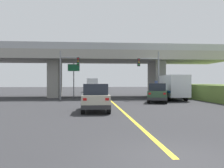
% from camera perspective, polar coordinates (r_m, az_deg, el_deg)
% --- Properties ---
extents(ground, '(160.00, 160.00, 0.00)m').
position_cam_1_polar(ground, '(35.91, -1.29, -3.02)').
color(ground, '#2B2B2D').
extents(overpass_bridge, '(34.99, 8.13, 7.36)m').
position_cam_1_polar(overpass_bridge, '(36.00, -1.30, 5.46)').
color(overpass_bridge, gray).
rests_on(overpass_bridge, ground).
extents(lane_divider_stripe, '(0.20, 26.38, 0.01)m').
position_cam_1_polar(lane_divider_stripe, '(19.90, 1.75, -5.73)').
color(lane_divider_stripe, yellow).
rests_on(lane_divider_stripe, ground).
extents(suv_lead, '(1.98, 4.67, 2.02)m').
position_cam_1_polar(suv_lead, '(17.93, -3.92, -3.17)').
color(suv_lead, '#B7B29E').
rests_on(suv_lead, ground).
extents(suv_crossing, '(3.22, 5.06, 2.02)m').
position_cam_1_polar(suv_crossing, '(26.34, 10.67, -2.05)').
color(suv_crossing, '#2D4C33').
rests_on(suv_crossing, ground).
extents(box_truck, '(2.33, 6.86, 2.97)m').
position_cam_1_polar(box_truck, '(30.34, 13.78, -0.68)').
color(box_truck, navy).
rests_on(box_truck, ground).
extents(traffic_signal_nearside, '(2.73, 0.36, 5.94)m').
position_cam_1_polar(traffic_signal_nearside, '(30.21, 9.32, 3.29)').
color(traffic_signal_nearside, slate).
rests_on(traffic_signal_nearside, ground).
extents(traffic_signal_farside, '(2.38, 0.36, 5.97)m').
position_cam_1_polar(traffic_signal_farside, '(30.11, -10.63, 3.36)').
color(traffic_signal_farside, slate).
rests_on(traffic_signal_farside, ground).
extents(highway_sign, '(1.65, 0.17, 4.82)m').
position_cam_1_polar(highway_sign, '(33.98, -8.98, 2.79)').
color(highway_sign, slate).
rests_on(highway_sign, ground).
extents(semi_truck_distant, '(2.33, 7.29, 2.98)m').
position_cam_1_polar(semi_truck_distant, '(54.25, -4.68, -0.21)').
color(semi_truck_distant, navy).
rests_on(semi_truck_distant, ground).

